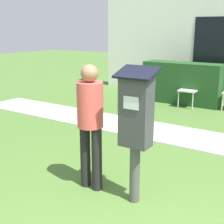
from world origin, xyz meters
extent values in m
cube|color=beige|center=(0.00, 3.23, 0.01)|extent=(12.00, 1.10, 0.02)
cube|color=black|center=(-1.40, 7.01, 1.30)|extent=(1.10, 0.02, 2.00)
cylinder|color=#4C4C4C|center=(-0.43, 0.74, 0.35)|extent=(0.12, 0.12, 0.70)
cube|color=#38383D|center=(-0.43, 0.74, 1.10)|extent=(0.34, 0.22, 0.80)
cube|color=silver|center=(-0.43, 0.62, 1.22)|extent=(0.18, 0.01, 0.14)
cube|color=black|center=(-0.43, 0.74, 1.53)|extent=(0.44, 0.31, 0.12)
cylinder|color=black|center=(-1.15, 0.73, 0.41)|extent=(0.13, 0.13, 0.82)
cylinder|color=black|center=(-0.97, 0.73, 0.41)|extent=(0.13, 0.13, 0.82)
cylinder|color=#D14C47|center=(-1.06, 0.73, 1.09)|extent=(0.32, 0.32, 0.55)
sphere|color=#8C6647|center=(-1.06, 0.73, 1.48)|extent=(0.21, 0.21, 0.21)
cylinder|color=silver|center=(-1.69, 5.31, 0.21)|extent=(0.03, 0.03, 0.42)
cylinder|color=silver|center=(-1.31, 5.31, 0.21)|extent=(0.03, 0.03, 0.42)
cylinder|color=silver|center=(-1.69, 5.69, 0.21)|extent=(0.03, 0.03, 0.42)
cylinder|color=silver|center=(-1.31, 5.69, 0.21)|extent=(0.03, 0.03, 0.42)
cube|color=silver|center=(-1.50, 5.50, 0.44)|extent=(0.44, 0.44, 0.04)
cube|color=silver|center=(-1.50, 5.70, 0.68)|extent=(0.44, 0.04, 0.44)
cylinder|color=silver|center=(-0.65, 5.58, 0.21)|extent=(0.03, 0.03, 0.42)
cube|color=#1E471E|center=(-1.82, 5.85, 0.55)|extent=(2.10, 0.60, 1.10)
camera|label=1|loc=(1.15, -2.18, 1.99)|focal=50.00mm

